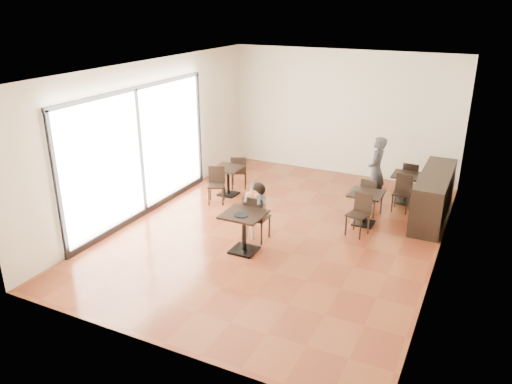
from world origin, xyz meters
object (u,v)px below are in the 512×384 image
Objects in this scene: cafe_table_mid at (365,208)px; chair_left_a at (239,171)px; chair_mid_b at (358,215)px; chair_back_b at (402,194)px; child at (257,212)px; adult_patron at (376,170)px; child_table at (244,232)px; chair_left_b at (216,186)px; cafe_table_back at (406,188)px; child_chair at (257,217)px; chair_back_a at (411,178)px; chair_mid_a at (372,196)px; cafe_table_left at (228,181)px.

cafe_table_mid is 3.41m from chair_left_a.
chair_back_b is (0.54, 1.58, -0.01)m from chair_mid_b.
adult_patron is (1.57, 2.87, 0.19)m from child.
child_table is at bearing -124.01° from chair_back_b.
chair_left_b is 1.02× the size of chair_back_b.
cafe_table_back is 3.94m from chair_left_a.
chair_back_a is (2.22, 3.72, -0.06)m from child_chair.
adult_patron is 2.29× the size of cafe_table_back.
child_table is 4.33m from cafe_table_back.
chair_left_a is (-3.32, 0.22, -0.00)m from chair_mid_a.
cafe_table_mid is at bearing 43.53° from child.
child is (0.00, 0.55, 0.20)m from child_table.
cafe_table_mid is (1.68, 1.60, -0.23)m from child.
chair_back_a is (3.87, 2.46, -0.01)m from chair_left_b.
chair_left_b reaches higher than cafe_table_left.
chair_left_a is at bearing 65.24° from chair_left_b.
chair_left_b is (0.00, -0.55, 0.07)m from cafe_table_left.
chair_mid_b is at bearing -108.00° from chair_back_b.
cafe_table_mid is 1.66m from cafe_table_back.
child_chair is 2.88m from chair_left_a.
chair_back_a is (2.22, 4.27, 0.02)m from child_table.
chair_left_a is (-3.32, 0.77, 0.07)m from cafe_table_mid.
cafe_table_mid reaches higher than cafe_table_back.
chair_back_b is at bearing 159.09° from chair_left_a.
child_table is 1.11× the size of cafe_table_mid.
chair_back_b is at bearing 11.84° from cafe_table_left.
chair_mid_a is (0.11, -0.73, -0.35)m from adult_patron.
chair_left_a is at bearing -175.13° from chair_back_b.
chair_mid_a is at bearing -128.06° from child_chair.
cafe_table_back is at bearing -124.94° from child_chair.
child_table is at bearing -23.68° from adult_patron.
chair_back_a reaches higher than cafe_table_back.
child_table is 1.12× the size of cafe_table_left.
cafe_table_left is at bearing -70.73° from adult_patron.
cafe_table_back is at bearing 91.83° from chair_back_b.
chair_mid_a is (3.32, 0.33, 0.07)m from cafe_table_left.
adult_patron is at bearing 61.27° from child.
cafe_table_left is 0.85× the size of chair_back_a.
child_chair is (0.00, 0.55, 0.08)m from child_table.
adult_patron is 1.84× the size of chair_mid_b.
chair_back_b reaches higher than cafe_table_left.
cafe_table_left is at bearing -177.85° from chair_mid_b.
chair_left_b is at bearing -90.00° from cafe_table_left.
chair_mid_b reaches higher than child_table.
cafe_table_mid is at bearing 105.11° from chair_mid_a.
child_table is 0.50× the size of adult_patron.
chair_left_a is 1.02× the size of chair_back_b.
cafe_table_mid is (0.11, -1.28, -0.42)m from adult_patron.
child_table is 0.58m from child.
child_chair reaches higher than chair_left_a.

